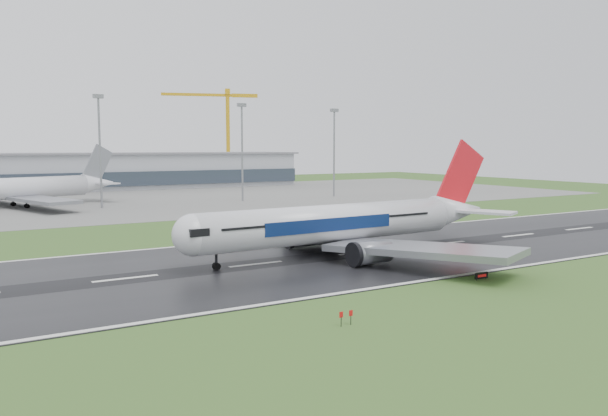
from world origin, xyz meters
TOP-DOWN VIEW (x-y plane):
  - ground at (0.00, 0.00)m, footprint 520.00×520.00m
  - runway at (0.00, 0.00)m, footprint 400.00×45.00m
  - apron at (0.00, 125.00)m, footprint 400.00×130.00m
  - terminal at (0.00, 185.00)m, footprint 240.00×36.00m
  - main_airliner at (38.17, 0.05)m, footprint 65.93×63.04m
  - parked_airliner at (-4.90, 115.01)m, footprint 78.46×75.74m
  - tower_crane at (99.67, 200.00)m, footprint 47.03×16.53m
  - runway_sign at (42.45, -25.11)m, footprint 2.28×0.89m
  - floodmast_3 at (16.68, 100.00)m, footprint 0.64×0.64m
  - floodmast_4 at (62.67, 100.00)m, footprint 0.64×0.64m
  - floodmast_5 at (99.50, 100.00)m, footprint 0.64×0.64m

SIDE VIEW (x-z plane):
  - ground at x=0.00m, z-range 0.00..0.00m
  - apron at x=0.00m, z-range 0.00..0.08m
  - runway at x=0.00m, z-range 0.00..0.10m
  - runway_sign at x=42.45m, z-range 0.00..1.04m
  - terminal at x=0.00m, z-range 0.00..15.00m
  - parked_airliner at x=-4.90m, z-range 0.08..18.54m
  - main_airliner at x=38.17m, z-range 0.10..18.82m
  - floodmast_5 at x=99.50m, z-range 0.00..31.00m
  - floodmast_4 at x=62.67m, z-range 0.00..31.60m
  - floodmast_3 at x=16.68m, z-range 0.00..32.54m
  - tower_crane at x=99.67m, z-range 0.00..47.45m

